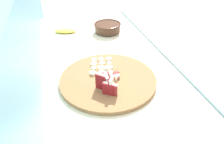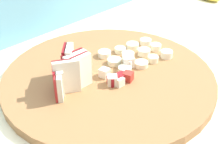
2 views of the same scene
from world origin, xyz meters
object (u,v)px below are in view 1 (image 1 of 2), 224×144
object	(u,v)px
apple_dice_pile	(112,74)
banana_slice_rows	(101,66)
cutting_board	(108,79)
apple_wedge_fan	(107,83)
banana_peel	(65,31)
ceramic_bowl	(108,27)

from	to	relation	value
apple_dice_pile	banana_slice_rows	distance (m)	0.08
cutting_board	banana_slice_rows	bearing A→B (deg)	4.67
apple_wedge_fan	apple_dice_pile	xyz separation A→B (m)	(0.09, -0.05, -0.02)
apple_dice_pile	banana_slice_rows	xyz separation A→B (m)	(0.08, 0.03, -0.00)
cutting_board	apple_wedge_fan	distance (m)	0.09
apple_wedge_fan	banana_peel	bearing A→B (deg)	8.85
banana_slice_rows	ceramic_bowl	bearing A→B (deg)	-18.67
apple_wedge_fan	banana_peel	xyz separation A→B (m)	(0.66, 0.10, -0.04)
apple_wedge_fan	banana_slice_rows	bearing A→B (deg)	-5.95
apple_wedge_fan	banana_peel	distance (m)	0.67
cutting_board	apple_wedge_fan	world-z (taller)	apple_wedge_fan
cutting_board	apple_wedge_fan	xyz separation A→B (m)	(-0.08, 0.02, 0.04)
ceramic_bowl	banana_peel	xyz separation A→B (m)	(0.07, 0.26, -0.02)
apple_wedge_fan	banana_slice_rows	world-z (taller)	apple_wedge_fan
cutting_board	banana_slice_rows	world-z (taller)	banana_slice_rows
banana_slice_rows	cutting_board	bearing A→B (deg)	-175.33
apple_wedge_fan	apple_dice_pile	world-z (taller)	apple_wedge_fan
banana_slice_rows	banana_peel	distance (m)	0.51
apple_dice_pile	ceramic_bowl	xyz separation A→B (m)	(0.50, -0.11, 0.01)
apple_dice_pile	apple_wedge_fan	bearing A→B (deg)	152.01
banana_peel	apple_wedge_fan	bearing A→B (deg)	-171.15
apple_dice_pile	banana_peel	world-z (taller)	apple_dice_pile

